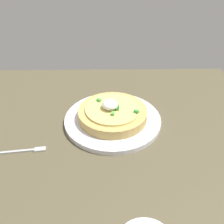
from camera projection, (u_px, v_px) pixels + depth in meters
dining_table at (113, 145)px, 64.91cm from camera, size 90.81×87.57×2.81cm
plate at (112, 120)px, 70.70cm from camera, size 27.84×27.84×1.46cm
pizza at (112, 113)px, 69.28cm from camera, size 19.72×19.72×5.89cm
fork at (27, 151)px, 61.00cm from camera, size 11.38×2.40×0.50cm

